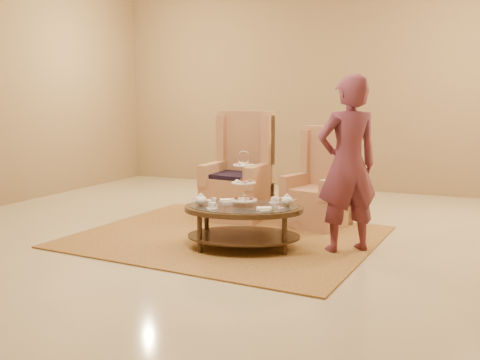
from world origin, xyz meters
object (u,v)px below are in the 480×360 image
at_px(tea_table, 244,214).
at_px(armchair_left, 240,182).
at_px(armchair_right, 320,193).
at_px(person, 348,165).

height_order(tea_table, armchair_left, armchair_left).
xyz_separation_m(armchair_right, person, (0.55, -1.02, 0.49)).
height_order(armchair_left, person, person).
bearing_deg(person, armchair_left, -71.83).
distance_m(armchair_left, armchair_right, 1.10).
bearing_deg(person, tea_table, -20.79).
bearing_deg(person, armchair_right, -101.34).
bearing_deg(armchair_left, tea_table, -64.85).
xyz_separation_m(armchair_left, person, (1.64, -1.04, 0.42)).
xyz_separation_m(tea_table, armchair_left, (-0.65, 1.37, 0.10)).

